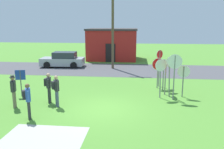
# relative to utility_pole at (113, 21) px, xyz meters

# --- Properties ---
(ground_plane) EXTENTS (80.00, 80.00, 0.00)m
(ground_plane) POSITION_rel_utility_pole_xyz_m (0.62, -11.12, -4.54)
(ground_plane) COLOR #518E33
(street_asphalt) EXTENTS (60.00, 6.40, 0.01)m
(street_asphalt) POSITION_rel_utility_pole_xyz_m (0.62, -0.60, -4.53)
(street_asphalt) COLOR #4C4C51
(street_asphalt) RESTS_ON ground
(concrete_path) EXTENTS (3.20, 2.40, 0.01)m
(concrete_path) POSITION_rel_utility_pole_xyz_m (-1.21, -14.57, -4.53)
(concrete_path) COLOR #ADAAA3
(concrete_path) RESTS_ON ground
(building_background) EXTENTS (5.98, 4.94, 3.72)m
(building_background) POSITION_rel_utility_pole_xyz_m (-0.64, 6.09, -2.67)
(building_background) COLOR #B2231E
(building_background) RESTS_ON ground
(utility_pole) EXTENTS (1.80, 0.24, 8.70)m
(utility_pole) POSITION_rel_utility_pole_xyz_m (0.00, 0.00, 0.00)
(utility_pole) COLOR brown
(utility_pole) RESTS_ON ground
(parked_car_on_street) EXTENTS (4.39, 2.19, 1.51)m
(parked_car_on_street) POSITION_rel_utility_pole_xyz_m (-5.13, 0.40, -3.85)
(parked_car_on_street) COLOR #A5A8AD
(parked_car_on_street) RESTS_ON ground
(stop_sign_leaning_right) EXTENTS (0.38, 0.61, 2.44)m
(stop_sign_leaning_right) POSITION_rel_utility_pole_xyz_m (4.29, -8.64, -2.89)
(stop_sign_leaning_right) COLOR slate
(stop_sign_leaning_right) RESTS_ON ground
(stop_sign_center_cluster) EXTENTS (0.83, 0.20, 2.09)m
(stop_sign_center_cluster) POSITION_rel_utility_pole_xyz_m (3.77, -6.75, -3.11)
(stop_sign_center_cluster) COLOR slate
(stop_sign_center_cluster) RESTS_ON ground
(stop_sign_tallest) EXTENTS (0.82, 0.10, 2.66)m
(stop_sign_tallest) POSITION_rel_utility_pole_xyz_m (4.48, -9.18, -2.69)
(stop_sign_tallest) COLOR slate
(stop_sign_tallest) RESTS_ON ground
(stop_sign_rear_right) EXTENTS (0.46, 0.42, 2.57)m
(stop_sign_rear_right) POSITION_rel_utility_pole_xyz_m (3.90, -6.24, -2.84)
(stop_sign_rear_right) COLOR slate
(stop_sign_rear_right) RESTS_ON ground
(stop_sign_low_front) EXTENTS (0.13, 0.79, 1.96)m
(stop_sign_low_front) POSITION_rel_utility_pole_xyz_m (4.12, -8.22, -3.20)
(stop_sign_low_front) COLOR slate
(stop_sign_low_front) RESTS_ON ground
(stop_sign_nearest) EXTENTS (0.67, 0.34, 2.32)m
(stop_sign_nearest) POSITION_rel_utility_pole_xyz_m (3.73, -8.86, -2.96)
(stop_sign_nearest) COLOR slate
(stop_sign_nearest) RESTS_ON ground
(stop_sign_leaning_left) EXTENTS (0.73, 0.11, 1.92)m
(stop_sign_leaning_left) POSITION_rel_utility_pole_xyz_m (5.12, -8.56, -3.23)
(stop_sign_leaning_left) COLOR slate
(stop_sign_leaning_left) RESTS_ON ground
(stop_sign_rear_left) EXTENTS (0.58, 0.31, 2.09)m
(stop_sign_rear_left) POSITION_rel_utility_pole_xyz_m (4.09, -7.26, -3.13)
(stop_sign_rear_left) COLOR slate
(stop_sign_rear_left) RESTS_ON ground
(person_holding_notes) EXTENTS (0.32, 0.54, 1.74)m
(person_holding_notes) POSITION_rel_utility_pole_xyz_m (-4.04, -11.37, -3.55)
(person_holding_notes) COLOR #7A6B56
(person_holding_notes) RESTS_ON ground
(person_in_teal) EXTENTS (0.46, 0.50, 1.69)m
(person_in_teal) POSITION_rel_utility_pole_xyz_m (-1.87, -10.99, -3.55)
(person_in_teal) COLOR #4C5670
(person_in_teal) RESTS_ON ground
(person_in_dark_shirt) EXTENTS (0.41, 0.56, 1.69)m
(person_in_dark_shirt) POSITION_rel_utility_pole_xyz_m (-2.49, -10.47, -3.55)
(person_in_dark_shirt) COLOR #2D2D33
(person_in_dark_shirt) RESTS_ON ground
(person_on_left) EXTENTS (0.45, 0.52, 1.69)m
(person_on_left) POSITION_rel_utility_pole_xyz_m (-2.61, -12.75, -3.55)
(person_on_left) COLOR #2D2D33
(person_on_left) RESTS_ON ground
(info_panel_leftmost) EXTENTS (0.59, 0.14, 1.62)m
(info_panel_leftmost) POSITION_rel_utility_pole_xyz_m (-4.62, -9.45, -3.42)
(info_panel_leftmost) COLOR #4C4C51
(info_panel_leftmost) RESTS_ON ground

